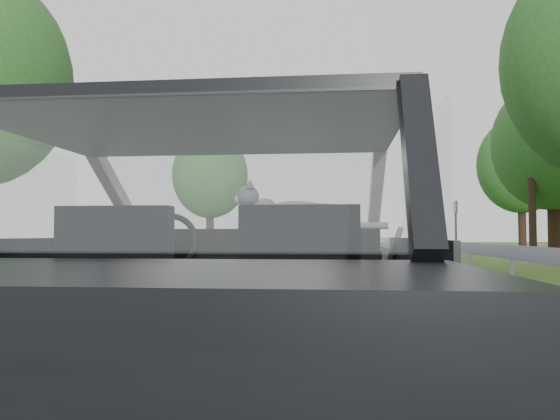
% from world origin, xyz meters
% --- Properties ---
extents(subject_car, '(1.80, 4.00, 1.45)m').
position_xyz_m(subject_car, '(0.00, 0.00, 0.72)').
color(subject_car, black).
rests_on(subject_car, ground).
extents(dashboard, '(1.58, 0.45, 0.30)m').
position_xyz_m(dashboard, '(0.00, 0.62, 0.85)').
color(dashboard, black).
rests_on(dashboard, subject_car).
extents(driver_seat, '(0.50, 0.72, 0.42)m').
position_xyz_m(driver_seat, '(-0.40, -0.29, 0.88)').
color(driver_seat, black).
rests_on(driver_seat, subject_car).
extents(passenger_seat, '(0.50, 0.72, 0.42)m').
position_xyz_m(passenger_seat, '(0.40, -0.29, 0.88)').
color(passenger_seat, black).
rests_on(passenger_seat, subject_car).
extents(steering_wheel, '(0.36, 0.36, 0.04)m').
position_xyz_m(steering_wheel, '(-0.40, 0.33, 0.92)').
color(steering_wheel, black).
rests_on(steering_wheel, dashboard).
extents(cat, '(0.66, 0.23, 0.29)m').
position_xyz_m(cat, '(0.31, 0.58, 1.10)').
color(cat, '#908EA1').
rests_on(cat, dashboard).
extents(guardrail, '(0.05, 90.00, 0.32)m').
position_xyz_m(guardrail, '(4.30, 10.00, 0.58)').
color(guardrail, '#969BAC').
rests_on(guardrail, ground).
extents(other_car, '(1.99, 5.03, 1.65)m').
position_xyz_m(other_car, '(-0.76, 23.91, 0.83)').
color(other_car, silver).
rests_on(other_car, ground).
extents(highway_sign, '(0.18, 1.04, 2.60)m').
position_xyz_m(highway_sign, '(6.25, 24.57, 1.30)').
color(highway_sign, '#176D2F').
rests_on(highway_sign, ground).
extents(utility_pole, '(0.31, 0.31, 8.64)m').
position_xyz_m(utility_pole, '(7.93, 18.99, 4.32)').
color(utility_pole, '#301D15').
rests_on(utility_pole, ground).
extents(tree_2, '(4.98, 4.98, 7.17)m').
position_xyz_m(tree_2, '(9.21, 20.29, 3.59)').
color(tree_2, '#284F24').
rests_on(tree_2, ground).
extents(tree_3, '(7.57, 7.57, 9.20)m').
position_xyz_m(tree_3, '(13.60, 37.78, 4.60)').
color(tree_3, '#284F24').
rests_on(tree_3, ground).
extents(tree_6, '(5.38, 5.38, 7.52)m').
position_xyz_m(tree_6, '(-7.79, 32.30, 3.76)').
color(tree_6, '#284F24').
rests_on(tree_6, ground).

